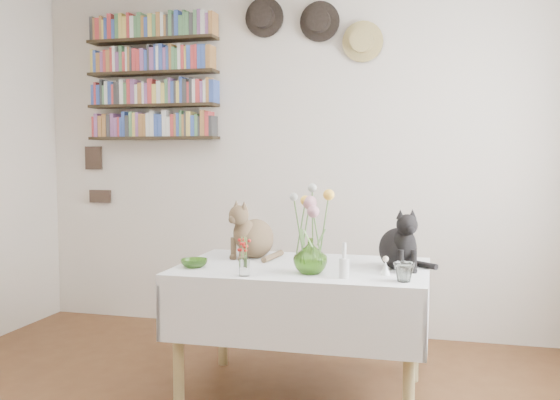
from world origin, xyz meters
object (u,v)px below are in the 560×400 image
(bookshelf_unit, at_px, (153,78))
(black_cat, at_px, (398,237))
(tabby_cat, at_px, (255,228))
(flower_vase, at_px, (310,256))
(dining_table, at_px, (303,298))

(bookshelf_unit, bearing_deg, black_cat, -29.09)
(tabby_cat, bearing_deg, black_cat, 21.64)
(flower_vase, height_order, bookshelf_unit, bookshelf_unit)
(black_cat, relative_size, bookshelf_unit, 0.32)
(tabby_cat, xyz_separation_m, flower_vase, (0.40, -0.39, -0.08))
(black_cat, height_order, bookshelf_unit, bookshelf_unit)
(bookshelf_unit, bearing_deg, dining_table, -38.26)
(tabby_cat, xyz_separation_m, black_cat, (0.81, -0.14, -0.01))
(dining_table, bearing_deg, tabby_cat, 149.37)
(black_cat, distance_m, bookshelf_unit, 2.37)
(tabby_cat, xyz_separation_m, bookshelf_unit, (-1.07, 0.91, 0.98))
(flower_vase, bearing_deg, black_cat, 31.64)
(dining_table, xyz_separation_m, bookshelf_unit, (-1.39, 1.10, 1.32))
(tabby_cat, bearing_deg, flower_vase, -12.69)
(flower_vase, distance_m, bookshelf_unit, 2.23)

